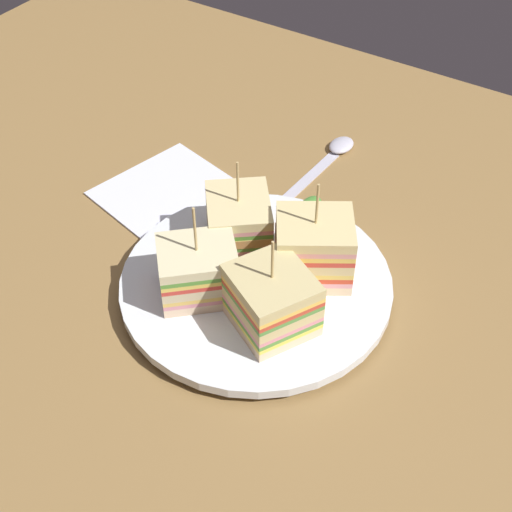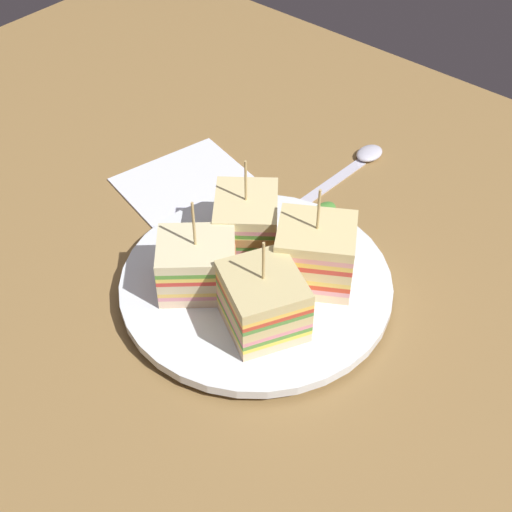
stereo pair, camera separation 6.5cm
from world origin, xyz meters
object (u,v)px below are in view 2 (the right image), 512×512
Objects in this scene: chip_pile at (286,267)px; sandwich_wedge_2 at (198,265)px; sandwich_wedge_0 at (315,254)px; napkin at (187,183)px; plate at (256,285)px; sandwich_wedge_1 at (246,221)px; sandwich_wedge_3 at (263,301)px; spoon at (359,161)px.

sandwich_wedge_2 is at bearing -130.84° from chip_pile.
sandwich_wedge_0 is at bearing 2.95° from sandwich_wedge_2.
sandwich_wedge_0 is 20.98cm from napkin.
plate is 17.88cm from napkin.
sandwich_wedge_0 is 1.08× the size of sandwich_wedge_1.
sandwich_wedge_1 is at bearing -12.97° from sandwich_wedge_3.
chip_pile is at bearing -160.98° from spoon.
plate is 6.44cm from sandwich_wedge_0.
sandwich_wedge_0 is 1.55× the size of chip_pile.
sandwich_wedge_2 is at bearing -175.54° from spoon.
sandwich_wedge_2 reaches higher than napkin.
sandwich_wedge_0 is at bearing 34.03° from chip_pile.
sandwich_wedge_2 is 26.92cm from spoon.
spoon is 1.10× the size of napkin.
sandwich_wedge_3 is 0.64× the size of spoon.
spoon is (-0.16, 19.42, -3.93)cm from sandwich_wedge_1.
sandwich_wedge_0 is 7.93cm from sandwich_wedge_1.
napkin is (-12.08, -15.43, -0.15)cm from spoon.
sandwich_wedge_2 reaches higher than sandwich_wedge_1.
plate is at bearing 5.48° from sandwich_wedge_2.
plate is 2.43× the size of sandwich_wedge_0.
plate is 2.62× the size of sandwich_wedge_1.
sandwich_wedge_0 reaches higher than sandwich_wedge_3.
sandwich_wedge_1 reaches higher than napkin.
sandwich_wedge_2 is 0.66× the size of spoon.
sandwich_wedge_1 is at bearing -176.63° from spoon.
sandwich_wedge_3 is at bearing 57.91° from sandwich_wedge_0.
napkin is at bearing 144.86° from spoon.
sandwich_wedge_3 reaches higher than spoon.
sandwich_wedge_1 is 10.49cm from sandwich_wedge_3.
sandwich_wedge_3 reaches higher than napkin.
spoon is (-5.95, 20.58, -2.42)cm from chip_pile.
sandwich_wedge_3 is at bearing -42.93° from plate.
sandwich_wedge_0 reaches higher than napkin.
plate is at bearing -24.11° from napkin.
spoon is at bearing -44.92° from sandwich_wedge_3.
sandwich_wedge_1 is 0.65× the size of spoon.
chip_pile is 18.92cm from napkin.
sandwich_wedge_0 is at bearing -10.46° from napkin.
sandwich_wedge_2 is (-7.35, -7.48, -0.53)cm from sandwich_wedge_0.
chip_pile is (-2.12, 5.72, -1.66)cm from sandwich_wedge_3.
spoon reaches higher than napkin.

